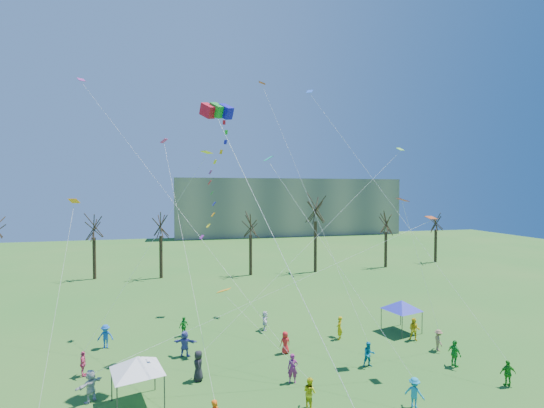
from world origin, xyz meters
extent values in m
cube|color=gray|center=(22.00, 82.00, 7.50)|extent=(60.00, 14.00, 15.00)
cylinder|color=black|center=(-17.77, 36.79, 2.79)|extent=(0.44, 0.44, 5.57)
cylinder|color=black|center=(-9.13, 35.32, 2.86)|extent=(0.44, 0.44, 5.72)
cylinder|color=black|center=(2.99, 34.20, 2.82)|extent=(0.44, 0.44, 5.63)
cylinder|color=black|center=(12.54, 34.03, 3.69)|extent=(0.44, 0.44, 7.38)
cylinder|color=black|center=(24.33, 34.73, 2.73)|extent=(0.44, 0.44, 5.46)
cylinder|color=black|center=(34.55, 36.52, 2.70)|extent=(0.44, 0.44, 5.40)
cube|color=red|center=(-4.77, 6.80, 16.91)|extent=(1.08, 1.28, 1.17)
cube|color=green|center=(-4.21, 6.80, 16.91)|extent=(1.08, 1.28, 1.17)
cube|color=#150FC2|center=(-3.66, 6.80, 16.91)|extent=(1.08, 1.28, 1.17)
cylinder|color=white|center=(-1.85, 0.78, 9.29)|extent=(0.02, 0.02, 18.74)
cylinder|color=#3F3F44|center=(-9.72, 2.42, 0.96)|extent=(0.08, 0.08, 1.92)
cylinder|color=#3F3F44|center=(-7.43, 3.05, 0.96)|extent=(0.08, 0.08, 1.92)
cylinder|color=#3F3F44|center=(-10.35, 4.70, 0.96)|extent=(0.08, 0.08, 1.92)
cylinder|color=#3F3F44|center=(-8.06, 5.34, 0.96)|extent=(0.08, 0.08, 1.92)
pyramid|color=white|center=(-8.89, 3.88, 2.33)|extent=(3.52, 3.52, 0.82)
cylinder|color=#3F3F44|center=(10.60, 8.79, 0.93)|extent=(0.08, 0.08, 1.85)
cylinder|color=#3F3F44|center=(12.82, 9.36, 0.93)|extent=(0.08, 0.08, 1.85)
cylinder|color=#3F3F44|center=(10.02, 11.01, 0.93)|extent=(0.08, 0.08, 1.85)
cylinder|color=#3F3F44|center=(12.25, 11.59, 0.93)|extent=(0.08, 0.08, 1.85)
pyramid|color=#262BBE|center=(11.42, 10.19, 2.25)|extent=(3.42, 3.42, 0.79)
imported|color=yellow|center=(0.27, 1.50, 0.82)|extent=(0.89, 0.98, 1.63)
imported|color=#178CB8|center=(5.82, 0.13, 0.82)|extent=(1.15, 1.20, 1.64)
imported|color=#249320|center=(12.66, 0.78, 0.78)|extent=(0.99, 0.63, 1.57)
imported|color=silver|center=(-11.49, 4.93, 0.89)|extent=(1.50, 1.58, 1.78)
imported|color=black|center=(-5.51, 5.90, 0.93)|extent=(0.62, 0.93, 1.86)
imported|color=#862168|center=(0.13, 4.26, 0.88)|extent=(0.73, 0.58, 1.76)
imported|color=#0B79A3|center=(5.72, 5.08, 0.83)|extent=(0.89, 0.73, 1.67)
imported|color=#956F51|center=(11.96, 6.19, 0.78)|extent=(0.81, 1.12, 1.55)
imported|color=#EB4E7E|center=(-12.63, 8.17, 0.80)|extent=(0.56, 0.99, 1.60)
imported|color=#5254B2|center=(-6.29, 9.65, 0.91)|extent=(1.78, 1.01, 1.83)
imported|color=red|center=(0.81, 8.41, 0.79)|extent=(0.86, 0.64, 1.59)
imported|color=#D2A30B|center=(5.72, 9.93, 0.91)|extent=(0.76, 0.79, 1.82)
imported|color=yellow|center=(11.34, 8.26, 0.89)|extent=(1.09, 1.07, 1.77)
imported|color=blue|center=(-12.07, 12.49, 0.88)|extent=(1.19, 0.75, 1.77)
imported|color=green|center=(-6.33, 13.51, 0.79)|extent=(0.95, 0.90, 1.58)
imported|color=silver|center=(0.38, 13.23, 0.81)|extent=(0.87, 1.58, 1.62)
imported|color=green|center=(11.32, 3.71, 0.89)|extent=(0.54, 1.08, 1.78)
cube|color=orange|center=(-12.69, 7.03, 11.21)|extent=(0.56, 0.66, 0.30)
cylinder|color=white|center=(-12.78, 4.01, 6.26)|extent=(0.01, 0.01, 11.26)
cube|color=#E1259F|center=(-7.83, 15.94, 16.08)|extent=(0.68, 0.67, 0.36)
cylinder|color=white|center=(-6.39, 8.14, 8.69)|extent=(0.01, 0.01, 21.41)
cube|color=#FFA01A|center=(-4.23, 2.95, 6.33)|extent=(0.84, 0.79, 0.26)
cylinder|color=white|center=(-1.98, 2.23, 3.82)|extent=(0.01, 0.01, 6.62)
cube|color=#16AC8D|center=(0.05, 10.52, 14.29)|extent=(0.72, 0.65, 0.40)
cylinder|color=white|center=(2.93, 5.33, 7.79)|extent=(0.01, 0.01, 17.31)
cube|color=blue|center=(6.43, 19.32, 21.99)|extent=(0.86, 0.88, 0.46)
cylinder|color=white|center=(9.54, 10.05, 11.64)|extent=(0.01, 0.01, 28.18)
cube|color=#C14918|center=(9.61, 4.10, 10.04)|extent=(0.57, 0.74, 0.18)
cylinder|color=white|center=(-0.94, 4.51, 5.67)|extent=(0.01, 0.01, 22.71)
cube|color=#7CEE38|center=(12.16, 11.84, 15.45)|extent=(0.55, 0.63, 0.30)
cylinder|color=white|center=(3.33, 8.87, 8.38)|extent=(0.01, 0.01, 23.17)
cube|color=#9F2D90|center=(-15.07, 19.61, 21.79)|extent=(0.83, 0.87, 0.40)
cylinder|color=white|center=(-7.47, 11.94, 11.54)|extent=(0.01, 0.01, 29.50)
cube|color=#E4430C|center=(1.78, 20.81, 22.93)|extent=(0.80, 0.69, 0.28)
cylinder|color=white|center=(3.75, 12.94, 12.12)|extent=(0.01, 0.01, 26.72)
cube|color=red|center=(8.79, 6.14, 11.18)|extent=(0.81, 0.65, 0.27)
cylinder|color=white|center=(10.38, 6.17, 6.24)|extent=(0.01, 0.01, 10.00)
cube|color=yellow|center=(-4.60, 10.56, 14.65)|extent=(0.97, 0.95, 0.17)
cylinder|color=white|center=(-8.61, 9.36, 7.98)|extent=(0.01, 0.01, 15.42)
camera|label=1|loc=(-6.51, -17.71, 11.82)|focal=25.00mm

